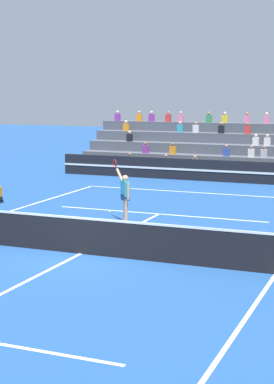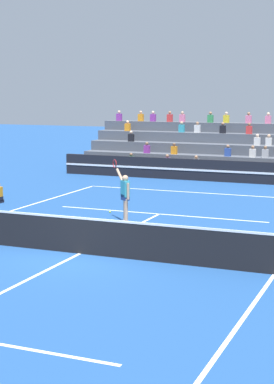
# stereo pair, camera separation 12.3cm
# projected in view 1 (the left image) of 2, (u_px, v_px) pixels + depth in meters

# --- Properties ---
(ground_plane) EXTENTS (120.00, 120.00, 0.00)m
(ground_plane) POSITION_uv_depth(u_px,v_px,m) (81.00, 254.00, 18.18)
(ground_plane) COLOR navy
(court_lines) EXTENTS (11.10, 23.90, 0.01)m
(court_lines) POSITION_uv_depth(u_px,v_px,m) (81.00, 254.00, 18.17)
(court_lines) COLOR white
(court_lines) RESTS_ON ground
(tennis_net) EXTENTS (12.00, 0.10, 1.10)m
(tennis_net) POSITION_uv_depth(u_px,v_px,m) (80.00, 235.00, 18.09)
(tennis_net) COLOR slate
(tennis_net) RESTS_ON ground
(sponsor_banner_wall) EXTENTS (18.00, 0.26, 1.10)m
(sponsor_banner_wall) POSITION_uv_depth(u_px,v_px,m) (223.00, 171.00, 32.52)
(sponsor_banner_wall) COLOR black
(sponsor_banner_wall) RESTS_ON ground
(bleacher_stand) EXTENTS (17.72, 4.75, 3.38)m
(bleacher_stand) POSITION_uv_depth(u_px,v_px,m) (240.00, 155.00, 35.93)
(bleacher_stand) COLOR #4C515B
(bleacher_stand) RESTS_ON ground
(tennis_player) EXTENTS (1.06, 1.01, 2.23)m
(tennis_player) POSITION_uv_depth(u_px,v_px,m) (125.00, 196.00, 22.15)
(tennis_player) COLOR tan
(tennis_player) RESTS_ON ground
(tennis_ball) EXTENTS (0.07, 0.07, 0.07)m
(tennis_ball) POSITION_uv_depth(u_px,v_px,m) (110.00, 212.00, 24.28)
(tennis_ball) COLOR #C6DB33
(tennis_ball) RESTS_ON ground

